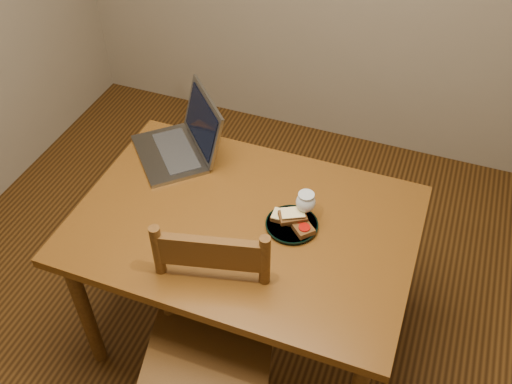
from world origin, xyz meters
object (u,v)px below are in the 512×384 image
(plate, at_px, (292,225))
(milk_glass, at_px, (305,208))
(table, at_px, (245,236))
(laptop, at_px, (185,139))
(chair, at_px, (208,345))

(plate, distance_m, milk_glass, 0.09)
(table, xyz_separation_m, laptop, (-0.39, 0.30, 0.15))
(table, height_order, plate, plate)
(plate, distance_m, laptop, 0.63)
(plate, relative_size, laptop, 0.42)
(chair, distance_m, laptop, 0.89)
(chair, bearing_deg, laptop, 106.30)
(milk_glass, bearing_deg, laptop, 160.13)
(table, relative_size, milk_glass, 8.99)
(table, relative_size, chair, 2.40)
(table, height_order, milk_glass, milk_glass)
(chair, relative_size, milk_glass, 3.75)
(plate, height_order, laptop, laptop)
(table, height_order, laptop, laptop)
(table, distance_m, plate, 0.21)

